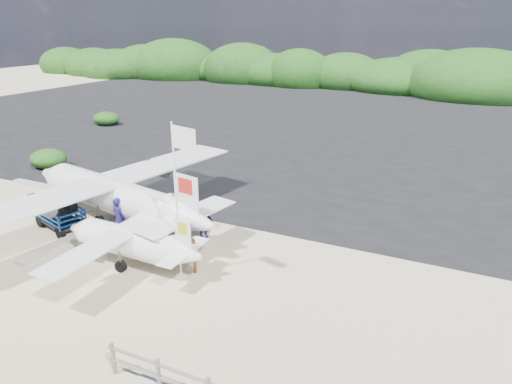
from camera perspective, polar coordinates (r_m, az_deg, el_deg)
ground at (r=18.75m, az=-13.95°, el=-9.09°), size 160.00×160.00×0.00m
asphalt_apron at (r=44.68m, az=10.81°, el=8.38°), size 90.00×50.00×0.04m
lagoon at (r=25.80m, az=-27.68°, el=-2.56°), size 9.00×7.00×0.40m
vegetation_band at (r=68.86m, az=16.31°, el=12.08°), size 124.00×8.00×4.40m
baggage_cart at (r=23.22m, az=-23.07°, el=-4.25°), size 3.01×2.23×1.34m
flagpole at (r=17.87m, az=-9.30°, el=-10.28°), size 1.28×0.80×5.94m
signboard at (r=18.53m, az=-9.17°, el=-9.09°), size 1.77×0.73×1.49m
crew_a at (r=21.00m, az=-16.73°, el=-3.13°), size 0.77×0.58×1.93m
crew_b at (r=20.53m, az=-8.88°, el=-3.40°), size 1.00×0.91×1.68m
crew_c at (r=20.19m, az=-6.57°, el=-3.82°), size 1.01×0.64×1.60m
aircraft_large at (r=34.45m, az=25.93°, el=3.11°), size 17.16×17.16×4.36m
aircraft_small at (r=50.16m, az=4.64°, el=9.97°), size 6.66×6.66×2.36m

